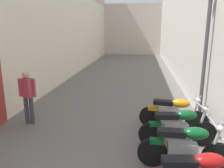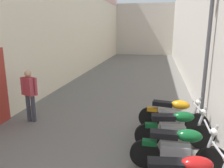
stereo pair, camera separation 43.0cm
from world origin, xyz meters
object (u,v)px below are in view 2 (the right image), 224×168
at_px(pedestrian_further_down, 29,92).
at_px(motorcycle_fourth, 179,148).
at_px(motorcycle_sixth, 173,114).
at_px(motorcycle_fifth, 175,128).
at_px(street_lamp, 206,30).

bearing_deg(pedestrian_further_down, motorcycle_fourth, -22.21).
bearing_deg(pedestrian_further_down, motorcycle_sixth, 1.83).
bearing_deg(motorcycle_fourth, motorcycle_fifth, 90.01).
relative_size(motorcycle_fifth, motorcycle_sixth, 1.00).
height_order(motorcycle_fourth, pedestrian_further_down, pedestrian_further_down).
height_order(motorcycle_fourth, motorcycle_sixth, same).
bearing_deg(street_lamp, motorcycle_fifth, -117.89).
xyz_separation_m(motorcycle_sixth, pedestrian_further_down, (-4.12, -0.13, 0.42)).
xyz_separation_m(pedestrian_further_down, street_lamp, (4.82, 0.56, 1.77)).
distance_m(motorcycle_sixth, pedestrian_further_down, 4.14).
xyz_separation_m(motorcycle_fifth, street_lamp, (0.70, 1.32, 2.18)).
bearing_deg(street_lamp, motorcycle_fourth, -107.31).
bearing_deg(motorcycle_fourth, street_lamp, 72.69).
distance_m(pedestrian_further_down, street_lamp, 5.16).
relative_size(motorcycle_sixth, pedestrian_further_down, 1.17).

